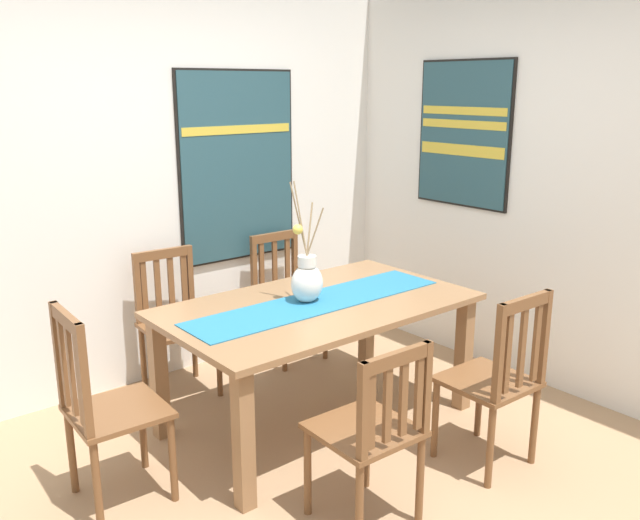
{
  "coord_description": "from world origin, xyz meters",
  "views": [
    {
      "loc": [
        -1.93,
        -2.14,
        1.93
      ],
      "look_at": [
        0.37,
        0.65,
        0.97
      ],
      "focal_mm": 37.26,
      "sensor_mm": 36.0,
      "label": 1
    }
  ],
  "objects_px": {
    "chair_2": "(373,430)",
    "painting_on_side_wall": "(464,134)",
    "centerpiece_vase": "(307,280)",
    "dining_table": "(318,319)",
    "chair_0": "(175,320)",
    "chair_3": "(286,293)",
    "painting_on_back_wall": "(238,166)",
    "chair_4": "(497,378)",
    "chair_1": "(105,406)"
  },
  "relations": [
    {
      "from": "chair_2",
      "to": "painting_on_side_wall",
      "type": "distance_m",
      "value": 2.46
    },
    {
      "from": "centerpiece_vase",
      "to": "dining_table",
      "type": "bearing_deg",
      "value": -43.68
    },
    {
      "from": "chair_0",
      "to": "dining_table",
      "type": "bearing_deg",
      "value": -64.1
    },
    {
      "from": "centerpiece_vase",
      "to": "chair_2",
      "type": "xyz_separation_m",
      "value": [
        -0.38,
        -0.93,
        -0.4
      ]
    },
    {
      "from": "chair_3",
      "to": "painting_on_back_wall",
      "type": "xyz_separation_m",
      "value": [
        -0.21,
        0.25,
        0.91
      ]
    },
    {
      "from": "chair_2",
      "to": "painting_on_side_wall",
      "type": "xyz_separation_m",
      "value": [
        1.89,
        1.09,
        1.13
      ]
    },
    {
      "from": "centerpiece_vase",
      "to": "chair_4",
      "type": "distance_m",
      "value": 1.14
    },
    {
      "from": "chair_3",
      "to": "painting_on_side_wall",
      "type": "distance_m",
      "value": 1.68
    },
    {
      "from": "chair_3",
      "to": "chair_4",
      "type": "bearing_deg",
      "value": -91.54
    },
    {
      "from": "dining_table",
      "to": "painting_on_back_wall",
      "type": "height_order",
      "value": "painting_on_back_wall"
    },
    {
      "from": "chair_3",
      "to": "painting_on_side_wall",
      "type": "bearing_deg",
      "value": -35.61
    },
    {
      "from": "painting_on_side_wall",
      "to": "dining_table",
      "type": "bearing_deg",
      "value": -172.26
    },
    {
      "from": "chair_0",
      "to": "painting_on_side_wall",
      "type": "bearing_deg",
      "value": -20.22
    },
    {
      "from": "chair_0",
      "to": "chair_1",
      "type": "relative_size",
      "value": 0.94
    },
    {
      "from": "chair_0",
      "to": "chair_2",
      "type": "height_order",
      "value": "chair_0"
    },
    {
      "from": "chair_0",
      "to": "chair_1",
      "type": "bearing_deg",
      "value": -132.84
    },
    {
      "from": "centerpiece_vase",
      "to": "chair_3",
      "type": "xyz_separation_m",
      "value": [
        0.5,
        0.88,
        -0.4
      ]
    },
    {
      "from": "chair_1",
      "to": "chair_4",
      "type": "distance_m",
      "value": 1.92
    },
    {
      "from": "chair_3",
      "to": "painting_on_back_wall",
      "type": "bearing_deg",
      "value": 130.18
    },
    {
      "from": "dining_table",
      "to": "chair_0",
      "type": "height_order",
      "value": "chair_0"
    },
    {
      "from": "chair_3",
      "to": "chair_0",
      "type": "bearing_deg",
      "value": -178.59
    },
    {
      "from": "chair_1",
      "to": "chair_3",
      "type": "xyz_separation_m",
      "value": [
        1.71,
        0.9,
        -0.02
      ]
    },
    {
      "from": "painting_on_back_wall",
      "to": "chair_0",
      "type": "bearing_deg",
      "value": -158.01
    },
    {
      "from": "chair_0",
      "to": "painting_on_side_wall",
      "type": "relative_size",
      "value": 0.92
    },
    {
      "from": "chair_1",
      "to": "painting_on_side_wall",
      "type": "bearing_deg",
      "value": 3.65
    },
    {
      "from": "chair_3",
      "to": "chair_4",
      "type": "relative_size",
      "value": 0.94
    },
    {
      "from": "painting_on_back_wall",
      "to": "chair_4",
      "type": "bearing_deg",
      "value": -85.57
    },
    {
      "from": "chair_1",
      "to": "chair_2",
      "type": "xyz_separation_m",
      "value": [
        0.83,
        -0.92,
        -0.02
      ]
    },
    {
      "from": "chair_1",
      "to": "painting_on_side_wall",
      "type": "xyz_separation_m",
      "value": [
        2.72,
        0.17,
        1.1
      ]
    },
    {
      "from": "chair_1",
      "to": "chair_2",
      "type": "height_order",
      "value": "chair_1"
    },
    {
      "from": "chair_3",
      "to": "chair_2",
      "type": "bearing_deg",
      "value": -115.82
    },
    {
      "from": "chair_2",
      "to": "painting_on_back_wall",
      "type": "xyz_separation_m",
      "value": [
        0.66,
        2.07,
        0.91
      ]
    },
    {
      "from": "chair_0",
      "to": "chair_4",
      "type": "xyz_separation_m",
      "value": [
        0.85,
        -1.84,
        0.01
      ]
    },
    {
      "from": "chair_0",
      "to": "chair_3",
      "type": "xyz_separation_m",
      "value": [
        0.9,
        0.02,
        -0.01
      ]
    },
    {
      "from": "chair_3",
      "to": "painting_on_side_wall",
      "type": "relative_size",
      "value": 0.9
    },
    {
      "from": "dining_table",
      "to": "chair_0",
      "type": "distance_m",
      "value": 1.02
    },
    {
      "from": "chair_1",
      "to": "chair_4",
      "type": "xyz_separation_m",
      "value": [
        1.66,
        -0.96,
        -0.01
      ]
    },
    {
      "from": "centerpiece_vase",
      "to": "painting_on_back_wall",
      "type": "height_order",
      "value": "painting_on_back_wall"
    },
    {
      "from": "chair_3",
      "to": "painting_on_back_wall",
      "type": "relative_size",
      "value": 0.68
    },
    {
      "from": "dining_table",
      "to": "centerpiece_vase",
      "type": "relative_size",
      "value": 2.55
    },
    {
      "from": "chair_2",
      "to": "centerpiece_vase",
      "type": "bearing_deg",
      "value": 68.06
    },
    {
      "from": "chair_0",
      "to": "chair_3",
      "type": "bearing_deg",
      "value": 1.41
    },
    {
      "from": "chair_1",
      "to": "chair_4",
      "type": "bearing_deg",
      "value": -30.09
    },
    {
      "from": "chair_3",
      "to": "chair_4",
      "type": "xyz_separation_m",
      "value": [
        -0.05,
        -1.86,
        0.02
      ]
    },
    {
      "from": "centerpiece_vase",
      "to": "painting_on_back_wall",
      "type": "bearing_deg",
      "value": 75.74
    },
    {
      "from": "painting_on_side_wall",
      "to": "chair_4",
      "type": "bearing_deg",
      "value": -133.11
    },
    {
      "from": "painting_on_side_wall",
      "to": "centerpiece_vase",
      "type": "bearing_deg",
      "value": -174.08
    },
    {
      "from": "chair_3",
      "to": "painting_on_back_wall",
      "type": "distance_m",
      "value": 0.97
    },
    {
      "from": "chair_1",
      "to": "painting_on_side_wall",
      "type": "distance_m",
      "value": 2.94
    },
    {
      "from": "painting_on_side_wall",
      "to": "painting_on_back_wall",
      "type": "bearing_deg",
      "value": 141.41
    }
  ]
}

